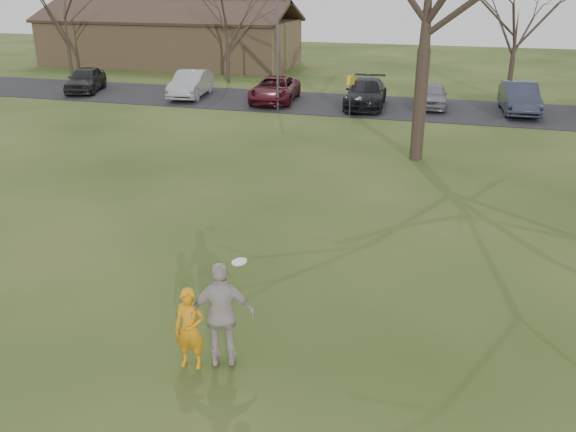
# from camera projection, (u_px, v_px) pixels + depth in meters

# --- Properties ---
(ground) EXTENTS (120.00, 120.00, 0.00)m
(ground) POSITION_uv_depth(u_px,v_px,m) (226.00, 371.00, 10.96)
(ground) COLOR #1E380F
(ground) RESTS_ON ground
(parking_strip) EXTENTS (62.00, 6.50, 0.04)m
(parking_strip) POSITION_uv_depth(u_px,v_px,m) (396.00, 107.00, 33.29)
(parking_strip) COLOR black
(parking_strip) RESTS_ON ground
(player_defender) EXTENTS (0.60, 0.43, 1.55)m
(player_defender) POSITION_uv_depth(u_px,v_px,m) (190.00, 329.00, 10.83)
(player_defender) COLOR orange
(player_defender) RESTS_ON ground
(car_0) EXTENTS (3.05, 4.73, 1.50)m
(car_0) POSITION_uv_depth(u_px,v_px,m) (85.00, 79.00, 37.58)
(car_0) COLOR black
(car_0) RESTS_ON parking_strip
(car_1) EXTENTS (2.30, 4.85, 1.54)m
(car_1) POSITION_uv_depth(u_px,v_px,m) (191.00, 84.00, 35.87)
(car_1) COLOR #9D9DA2
(car_1) RESTS_ON parking_strip
(car_2) EXTENTS (2.82, 5.22, 1.39)m
(car_2) POSITION_uv_depth(u_px,v_px,m) (275.00, 89.00, 34.50)
(car_2) COLOR #4B111B
(car_2) RESTS_ON parking_strip
(car_3) EXTENTS (2.45, 5.24, 1.48)m
(car_3) POSITION_uv_depth(u_px,v_px,m) (366.00, 93.00, 33.12)
(car_3) COLOR black
(car_3) RESTS_ON parking_strip
(car_4) EXTENTS (1.80, 4.00, 1.34)m
(car_4) POSITION_uv_depth(u_px,v_px,m) (432.00, 95.00, 33.03)
(car_4) COLOR gray
(car_4) RESTS_ON parking_strip
(car_5) EXTENTS (2.05, 4.86, 1.56)m
(car_5) POSITION_uv_depth(u_px,v_px,m) (519.00, 98.00, 31.60)
(car_5) COLOR #2A2E40
(car_5) RESTS_ON parking_strip
(catching_play) EXTENTS (1.26, 0.82, 2.04)m
(catching_play) POSITION_uv_depth(u_px,v_px,m) (223.00, 315.00, 10.71)
(catching_play) COLOR #B9AAA6
(catching_play) RESTS_ON ground
(building) EXTENTS (20.60, 8.50, 5.14)m
(building) POSITION_uv_depth(u_px,v_px,m) (170.00, 40.00, 49.46)
(building) COLOR #8C6D4C
(building) RESTS_ON ground
(lamp_post) EXTENTS (0.34, 0.34, 6.27)m
(lamp_post) POSITION_uv_depth(u_px,v_px,m) (277.00, 34.00, 31.19)
(lamp_post) COLOR #47474C
(lamp_post) RESTS_ON ground
(sign_yellow) EXTENTS (0.35, 0.35, 2.08)m
(sign_yellow) POSITION_uv_depth(u_px,v_px,m) (350.00, 88.00, 30.61)
(sign_yellow) COLOR #47474C
(sign_yellow) RESTS_ON ground
(small_tree_row) EXTENTS (55.00, 5.90, 8.50)m
(small_tree_row) POSITION_uv_depth(u_px,v_px,m) (486.00, 29.00, 35.25)
(small_tree_row) COLOR #352821
(small_tree_row) RESTS_ON ground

